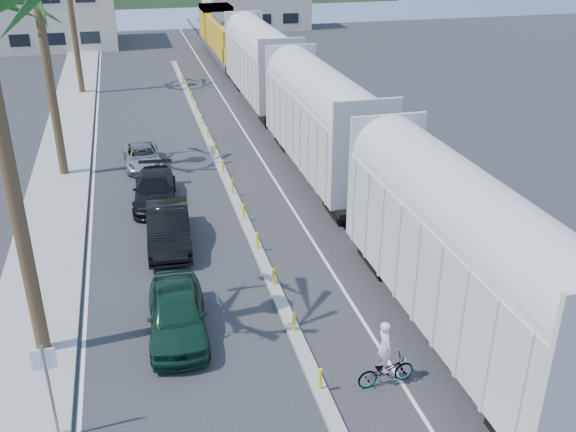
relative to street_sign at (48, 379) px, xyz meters
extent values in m
cube|color=gray|center=(-1.20, 23.00, -1.90)|extent=(3.00, 90.00, 0.15)
cube|color=black|center=(11.58, 26.00, -1.94)|extent=(0.12, 100.00, 0.06)
cube|color=black|center=(13.02, 26.00, -1.94)|extent=(0.12, 100.00, 0.06)
cube|color=gray|center=(7.30, 18.00, -1.90)|extent=(0.45, 60.00, 0.15)
cylinder|color=yellow|center=(7.30, 0.00, -1.47)|extent=(0.10, 0.10, 0.70)
cylinder|color=yellow|center=(7.30, 3.00, -1.47)|extent=(0.10, 0.10, 0.70)
cylinder|color=yellow|center=(7.30, 6.00, -1.47)|extent=(0.10, 0.10, 0.70)
cylinder|color=yellow|center=(7.30, 9.00, -1.47)|extent=(0.10, 0.10, 0.70)
cylinder|color=yellow|center=(7.30, 12.00, -1.47)|extent=(0.10, 0.10, 0.70)
cylinder|color=yellow|center=(7.30, 15.00, -1.47)|extent=(0.10, 0.10, 0.70)
cylinder|color=yellow|center=(7.30, 18.00, -1.47)|extent=(0.10, 0.10, 0.70)
cylinder|color=yellow|center=(7.30, 21.00, -1.47)|extent=(0.10, 0.10, 0.70)
cylinder|color=yellow|center=(7.30, 24.00, -1.47)|extent=(0.10, 0.10, 0.70)
cylinder|color=yellow|center=(7.30, 27.00, -1.47)|extent=(0.10, 0.10, 0.70)
cylinder|color=yellow|center=(7.30, 30.00, -1.47)|extent=(0.10, 0.10, 0.70)
cylinder|color=yellow|center=(7.30, 33.00, -1.47)|extent=(0.10, 0.10, 0.70)
cylinder|color=yellow|center=(7.30, 36.00, -1.47)|extent=(0.10, 0.10, 0.70)
cylinder|color=yellow|center=(7.30, 39.00, -1.47)|extent=(0.10, 0.10, 0.70)
cube|color=silver|center=(0.50, 23.00, -1.97)|extent=(0.12, 90.00, 0.01)
cube|color=silver|center=(9.80, 23.00, -1.97)|extent=(0.12, 90.00, 0.01)
cube|color=beige|center=(12.30, 1.46, 0.73)|extent=(3.00, 12.88, 3.40)
cylinder|color=beige|center=(12.30, 1.46, 2.43)|extent=(2.90, 12.58, 2.90)
cube|color=black|center=(12.30, 1.46, -1.47)|extent=(2.60, 12.88, 1.00)
cube|color=beige|center=(12.30, 16.46, 0.73)|extent=(3.00, 12.88, 3.40)
cylinder|color=beige|center=(12.30, 16.46, 2.43)|extent=(2.90, 12.58, 2.90)
cube|color=black|center=(12.30, 16.46, -1.47)|extent=(2.60, 12.88, 1.00)
cube|color=beige|center=(12.30, 31.46, 0.73)|extent=(3.00, 12.88, 3.40)
cylinder|color=beige|center=(12.30, 31.46, 2.43)|extent=(2.90, 12.58, 2.90)
cube|color=black|center=(12.30, 31.46, -1.47)|extent=(2.60, 12.88, 1.00)
cube|color=#4C4C4F|center=(12.30, 47.46, -0.92)|extent=(3.00, 17.00, 0.50)
cube|color=#BB9512|center=(12.30, 46.46, 0.63)|extent=(2.70, 12.24, 2.60)
cube|color=#BB9512|center=(12.30, 53.24, 0.93)|extent=(3.00, 3.74, 3.20)
cube|color=black|center=(12.30, 47.46, -1.52)|extent=(2.60, 13.60, 0.90)
cylinder|color=brown|center=(-0.70, 4.00, 3.53)|extent=(0.44, 0.44, 11.00)
cylinder|color=brown|center=(-1.00, 20.00, 3.03)|extent=(0.44, 0.44, 10.00)
cylinder|color=brown|center=(-0.70, 38.00, 4.03)|extent=(0.44, 0.44, 12.00)
cylinder|color=slate|center=(0.00, 0.00, -0.47)|extent=(0.08, 0.08, 3.00)
cube|color=silver|center=(0.00, 0.00, 0.63)|extent=(0.60, 0.04, 0.60)
cube|color=beige|center=(-3.70, 60.00, 2.03)|extent=(12.00, 10.00, 8.00)
imported|color=#113321|center=(3.56, 3.98, -1.17)|extent=(2.38, 4.91, 1.61)
imported|color=black|center=(3.82, 10.51, -1.15)|extent=(2.25, 5.16, 1.64)
imported|color=black|center=(3.52, 15.10, -1.26)|extent=(2.87, 5.23, 1.41)
imported|color=#949698|center=(3.17, 20.37, -1.39)|extent=(2.32, 4.37, 1.16)
imported|color=#9EA0A5|center=(9.30, -0.09, -1.50)|extent=(0.91, 1.90, 0.94)
imported|color=silver|center=(9.20, -0.09, -0.60)|extent=(0.66, 0.49, 1.64)
camera|label=1|loc=(2.74, -14.14, 10.72)|focal=40.00mm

